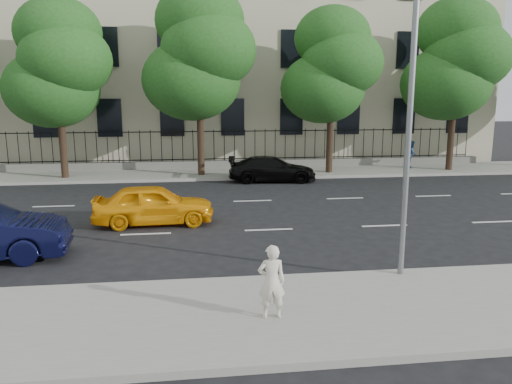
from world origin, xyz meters
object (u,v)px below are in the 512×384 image
Objects in this scene: yellow_taxi at (154,204)px; woman_near at (272,282)px; street_light at (403,63)px; black_sedan at (272,169)px.

woman_near reaches higher than yellow_taxi.
woman_near is at bearing -144.32° from street_light.
woman_near is at bearing 175.80° from black_sedan.
woman_near is at bearing -163.05° from yellow_taxi.
black_sedan is at bearing -99.12° from woman_near.
street_light is at bearing -144.29° from woman_near.
street_light is 9.49m from yellow_taxi.
street_light reaches higher than black_sedan.
black_sedan is 15.98m from woman_near.
street_light is 14.04m from black_sedan.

